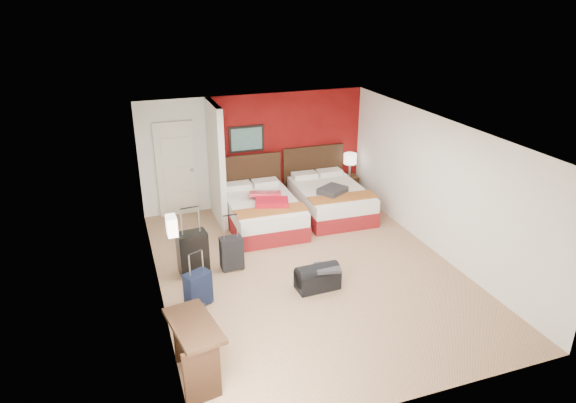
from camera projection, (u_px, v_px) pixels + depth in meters
name	position (u px, v px, depth m)	size (l,w,h in m)	color
ground	(308.00, 270.00, 8.91)	(6.50, 6.50, 0.00)	tan
room_walls	(208.00, 185.00, 9.24)	(5.02, 6.52, 2.50)	white
red_accent_panel	(287.00, 148.00, 11.47)	(3.50, 0.04, 2.50)	maroon
partition_wall	(216.00, 164.00, 10.40)	(0.12, 1.20, 2.50)	silver
entry_door	(176.00, 169.00, 10.77)	(0.82, 0.06, 2.05)	silver
bed_left	(262.00, 213.00, 10.45)	(1.39, 1.98, 0.60)	silver
bed_right	(331.00, 201.00, 11.07)	(1.39, 1.98, 0.59)	silver
red_suitcase_open	(268.00, 198.00, 10.25)	(0.65, 0.89, 0.11)	red
jacket_bundle	(332.00, 191.00, 10.64)	(0.55, 0.44, 0.13)	#36363B
nightstand	(349.00, 186.00, 12.03)	(0.36, 0.36, 0.51)	#322110
table_lamp	(350.00, 165.00, 11.83)	(0.30, 0.30, 0.54)	white
suitcase_black	(193.00, 254.00, 8.67)	(0.50, 0.31, 0.74)	black
suitcase_charcoal	(232.00, 254.00, 8.84)	(0.39, 0.24, 0.57)	black
suitcase_navy	(198.00, 290.00, 7.82)	(0.39, 0.24, 0.54)	black
duffel_bag	(317.00, 279.00, 8.31)	(0.70, 0.37, 0.35)	black
jacket_draped	(327.00, 268.00, 8.24)	(0.40, 0.33, 0.05)	#343438
desk	(196.00, 351.00, 6.28)	(0.49, 0.99, 0.82)	black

